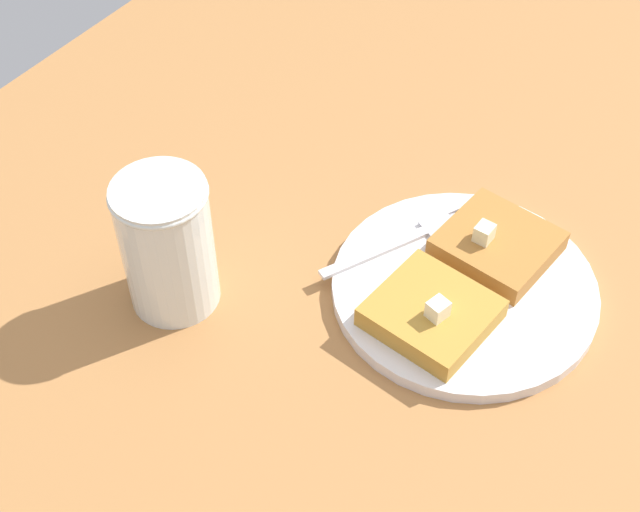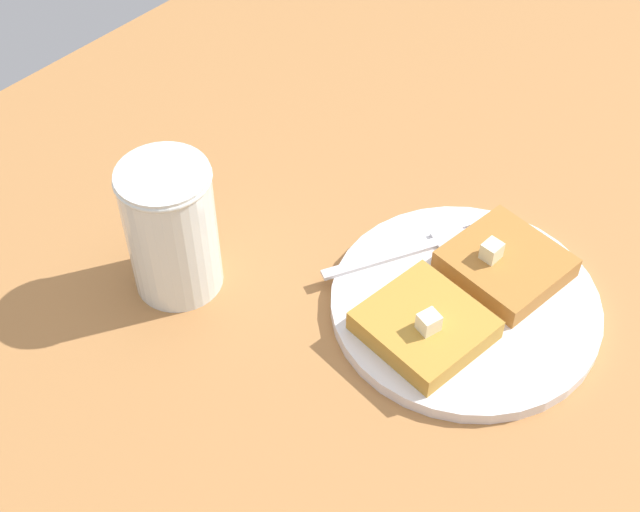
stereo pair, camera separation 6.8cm
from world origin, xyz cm
name	(u,v)px [view 1 (the left image)]	position (x,y,z in cm)	size (l,w,h in cm)	color
table_surface	(532,391)	(0.00, 0.00, 1.33)	(119.49, 119.49, 2.66)	#A46D3B
plate	(464,288)	(4.76, 8.29, 3.29)	(21.11, 21.11, 1.13)	silver
toast_slice_left	(433,311)	(0.25, 8.83, 4.70)	(8.15, 8.47, 1.83)	#B38130
toast_slice_middle	(497,244)	(9.26, 7.74, 4.70)	(8.15, 8.47, 1.83)	#A96C2E
butter_pat_primary	(438,309)	(-0.72, 8.08, 6.35)	(1.47, 1.33, 1.47)	#F9EFCB
butter_pat_secondary	(484,233)	(8.27, 8.68, 6.35)	(1.47, 1.33, 1.47)	beige
fork	(416,235)	(7.19, 14.10, 3.97)	(14.87, 8.63, 0.36)	silver
syrup_jar	(168,250)	(-7.94, 27.43, 7.98)	(7.26, 7.26, 11.58)	#391509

